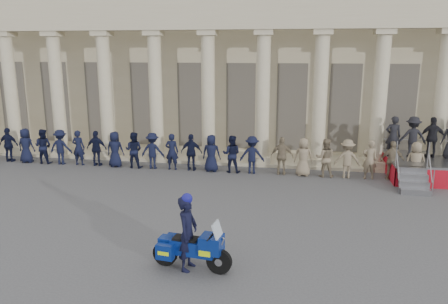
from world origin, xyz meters
The scene contains 6 objects.
ground centered at (0.00, 0.00, 0.00)m, with size 90.00×90.00×0.00m, color #464649.
building centered at (0.00, 14.74, 4.52)m, with size 40.00×12.50×9.00m.
officer_rank centered at (-2.60, 6.45, 0.84)m, with size 21.73×0.64×1.69m.
reviewing_stand centered at (8.95, 7.06, 1.46)m, with size 4.64×4.11×2.63m.
motorcycle centered at (0.53, -2.56, 0.58)m, with size 2.10×0.92×1.35m.
rider centered at (0.41, -2.55, 0.99)m, with size 0.54×0.75×2.01m.
Camera 1 is at (3.07, -12.34, 5.43)m, focal length 35.00 mm.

